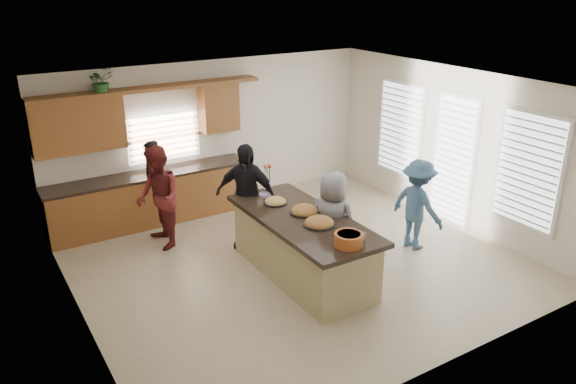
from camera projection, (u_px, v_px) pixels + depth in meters
floor at (297, 262)px, 8.90m from camera, size 6.50×6.50×0.00m
room_shell at (298, 147)px, 8.21m from camera, size 6.52×6.02×2.81m
back_cabinetry at (146, 175)px, 10.02m from camera, size 4.08×0.66×2.46m
right_wall_glazing at (455, 152)px, 9.89m from camera, size 0.06×4.00×2.25m
island at (302, 248)px, 8.37m from camera, size 1.16×2.70×0.95m
platter_front at (319, 223)px, 7.94m from camera, size 0.46×0.46×0.19m
platter_mid at (305, 211)px, 8.34m from camera, size 0.45×0.45×0.18m
platter_back at (275, 202)px, 8.68m from camera, size 0.36×0.36×0.15m
salad_bowl at (349, 239)px, 7.31m from camera, size 0.38×0.38×0.17m
clear_cup at (363, 237)px, 7.46m from camera, size 0.09×0.09×0.11m
plate_stack at (265, 195)px, 8.96m from camera, size 0.19×0.19×0.05m
flower_vase at (268, 176)px, 9.16m from camera, size 0.14×0.14×0.44m
potted_plant at (101, 81)px, 9.18m from camera, size 0.51×0.47×0.46m
woman_left_back at (153, 184)px, 9.99m from camera, size 0.38×0.58×1.56m
woman_left_mid at (158, 198)px, 9.13m from camera, size 0.69×0.87×1.73m
woman_left_front at (246, 197)px, 9.11m from camera, size 1.01×1.08×1.79m
woman_right_back at (417, 205)px, 9.13m from camera, size 0.66×1.04×1.52m
woman_right_front at (332, 222)px, 8.41m from camera, size 0.82×0.92×1.58m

